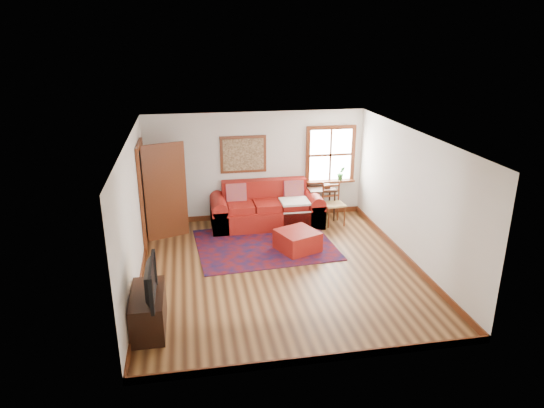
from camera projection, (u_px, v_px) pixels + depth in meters
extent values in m
plane|color=#462612|center=(279.00, 269.00, 8.98)|extent=(5.50, 5.50, 0.00)
cube|color=silver|center=(256.00, 166.00, 11.11)|extent=(5.00, 0.04, 2.50)
cube|color=silver|center=(322.00, 280.00, 6.01)|extent=(5.00, 0.04, 2.50)
cube|color=silver|center=(134.00, 215.00, 8.14)|extent=(0.04, 5.50, 2.50)
cube|color=silver|center=(411.00, 198.00, 8.98)|extent=(0.04, 5.50, 2.50)
cube|color=white|center=(280.00, 136.00, 8.14)|extent=(5.00, 5.50, 0.04)
cube|color=#622C15|center=(257.00, 215.00, 11.50)|extent=(5.00, 0.03, 0.12)
cube|color=#622C15|center=(141.00, 278.00, 8.54)|extent=(0.03, 5.50, 0.12)
cube|color=#622C15|center=(405.00, 256.00, 9.37)|extent=(0.03, 5.50, 0.12)
cube|color=white|center=(330.00, 155.00, 11.33)|extent=(1.00, 0.02, 1.20)
cube|color=#622C15|center=(332.00, 127.00, 11.10)|extent=(1.18, 0.06, 0.09)
cube|color=#622C15|center=(329.00, 181.00, 11.53)|extent=(1.18, 0.06, 0.09)
cube|color=#622C15|center=(308.00, 156.00, 11.22)|extent=(0.09, 0.06, 1.20)
cube|color=#622C15|center=(353.00, 154.00, 11.40)|extent=(0.09, 0.06, 1.20)
cube|color=#622C15|center=(330.00, 155.00, 11.31)|extent=(1.00, 0.04, 0.05)
cube|color=#622C15|center=(330.00, 181.00, 11.45)|extent=(1.15, 0.20, 0.04)
imported|color=#256B29|center=(341.00, 173.00, 11.41)|extent=(0.18, 0.15, 0.33)
cube|color=black|center=(142.00, 198.00, 9.70)|extent=(0.02, 0.90, 2.05)
cube|color=#622C15|center=(142.00, 206.00, 9.25)|extent=(0.06, 0.09, 2.05)
cube|color=#622C15|center=(145.00, 190.00, 10.17)|extent=(0.06, 0.09, 2.05)
cube|color=#622C15|center=(139.00, 145.00, 9.35)|extent=(0.06, 1.08, 0.09)
cube|color=#622C15|center=(166.00, 192.00, 10.06)|extent=(0.86, 0.35, 2.05)
cube|color=silver|center=(165.00, 187.00, 10.02)|extent=(0.56, 0.22, 1.33)
cube|color=#622C15|center=(243.00, 154.00, 10.94)|extent=(1.05, 0.04, 0.85)
cube|color=tan|center=(243.00, 155.00, 10.91)|extent=(0.92, 0.03, 0.72)
cube|color=#5F0D0E|center=(265.00, 244.00, 10.02)|extent=(2.90, 2.39, 0.02)
cube|color=maroon|center=(267.00, 216.00, 10.98)|extent=(2.49, 1.03, 0.43)
cube|color=maroon|center=(264.00, 191.00, 11.16)|extent=(1.94, 0.28, 0.54)
cube|color=maroon|center=(219.00, 217.00, 10.78)|extent=(0.35, 1.03, 0.54)
cube|color=maroon|center=(313.00, 211.00, 11.14)|extent=(0.35, 1.03, 0.54)
cube|color=#C4651B|center=(236.00, 193.00, 10.87)|extent=(0.46, 0.22, 0.47)
cube|color=#C4651B|center=(294.00, 190.00, 11.09)|extent=(0.46, 0.22, 0.47)
cube|color=silver|center=(295.00, 201.00, 10.77)|extent=(0.63, 0.57, 0.04)
cube|color=maroon|center=(297.00, 241.00, 9.70)|extent=(0.95, 0.95, 0.42)
cube|color=black|center=(322.00, 189.00, 11.19)|extent=(0.63, 0.47, 0.04)
cylinder|color=black|center=(312.00, 208.00, 11.09)|extent=(0.04, 0.04, 0.71)
cylinder|color=black|center=(334.00, 207.00, 11.18)|extent=(0.04, 0.04, 0.71)
cylinder|color=black|center=(308.00, 202.00, 11.45)|extent=(0.04, 0.04, 0.71)
cylinder|color=black|center=(329.00, 201.00, 11.54)|extent=(0.04, 0.04, 0.71)
cube|color=tan|center=(334.00, 204.00, 10.95)|extent=(0.49, 0.47, 0.04)
cylinder|color=#622C15|center=(329.00, 218.00, 10.82)|extent=(0.04, 0.04, 0.46)
cylinder|color=#622C15|center=(345.00, 216.00, 10.92)|extent=(0.04, 0.04, 0.46)
cylinder|color=#622C15|center=(323.00, 202.00, 11.07)|extent=(0.04, 0.04, 0.96)
cylinder|color=#622C15|center=(338.00, 201.00, 11.17)|extent=(0.04, 0.04, 0.96)
cube|color=#622C15|center=(331.00, 191.00, 11.03)|extent=(0.39, 0.07, 0.29)
cube|color=black|center=(148.00, 311.00, 7.11)|extent=(0.48, 1.06, 0.58)
imported|color=black|center=(146.00, 281.00, 6.78)|extent=(0.13, 0.95, 0.55)
cylinder|color=silver|center=(151.00, 276.00, 7.32)|extent=(0.12, 0.12, 0.18)
cylinder|color=#FFA53F|center=(151.00, 278.00, 7.33)|extent=(0.07, 0.07, 0.12)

